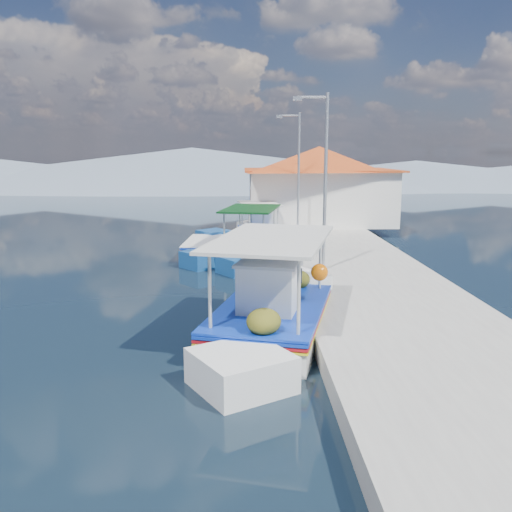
{
  "coord_description": "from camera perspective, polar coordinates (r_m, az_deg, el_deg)",
  "views": [
    {
      "loc": [
        1.8,
        -16.38,
        4.54
      ],
      "look_at": [
        2.2,
        0.42,
        1.3
      ],
      "focal_mm": 37.67,
      "sensor_mm": 36.0,
      "label": 1
    }
  ],
  "objects": [
    {
      "name": "mountain_ridge",
      "position": [
        72.58,
        2.43,
        8.94
      ],
      "size": [
        171.4,
        96.0,
        5.5
      ],
      "color": "slate",
      "rests_on": "ground"
    },
    {
      "name": "caique_blue_hull",
      "position": [
        23.87,
        -5.12,
        0.65
      ],
      "size": [
        2.12,
        6.3,
        1.12
      ],
      "rotation": [
        0.0,
        0.0,
        0.07
      ],
      "color": "navy",
      "rests_on": "ground"
    },
    {
      "name": "main_caique",
      "position": [
        13.51,
        1.59,
        -6.31
      ],
      "size": [
        3.86,
        8.29,
        2.82
      ],
      "rotation": [
        0.0,
        0.0,
        0.25
      ],
      "color": "silver",
      "rests_on": "ground"
    },
    {
      "name": "caique_green_canopy",
      "position": [
        22.82,
        -0.6,
        0.41
      ],
      "size": [
        2.86,
        6.64,
        2.53
      ],
      "rotation": [
        0.0,
        0.0,
        0.2
      ],
      "color": "navy",
      "rests_on": "ground"
    },
    {
      "name": "quay",
      "position": [
        23.15,
        8.87,
        0.11
      ],
      "size": [
        5.0,
        44.0,
        0.5
      ],
      "primitive_type": "cube",
      "color": "#AFADA4",
      "rests_on": "ground"
    },
    {
      "name": "bollards",
      "position": [
        22.07,
        3.87,
        0.74
      ],
      "size": [
        0.2,
        17.2,
        0.3
      ],
      "color": "#A5A8AD",
      "rests_on": "quay"
    },
    {
      "name": "ground",
      "position": [
        17.09,
        -7.37,
        -4.58
      ],
      "size": [
        160.0,
        160.0,
        0.0
      ],
      "primitive_type": "plane",
      "color": "black",
      "rests_on": "ground"
    },
    {
      "name": "lamp_post_near",
      "position": [
        18.59,
        7.11,
        8.71
      ],
      "size": [
        1.21,
        0.14,
        6.0
      ],
      "color": "#A5A8AD",
      "rests_on": "quay"
    },
    {
      "name": "caique_far",
      "position": [
        28.07,
        0.34,
        2.45
      ],
      "size": [
        2.36,
        6.24,
        2.2
      ],
      "rotation": [
        0.0,
        0.0,
        -0.13
      ],
      "color": "silver",
      "rests_on": "ground"
    },
    {
      "name": "lamp_post_far",
      "position": [
        27.52,
        4.36,
        9.45
      ],
      "size": [
        1.21,
        0.14,
        6.0
      ],
      "color": "#A5A8AD",
      "rests_on": "quay"
    },
    {
      "name": "harbor_building",
      "position": [
        31.73,
        6.68,
        7.66
      ],
      "size": [
        10.49,
        10.49,
        4.4
      ],
      "color": "silver",
      "rests_on": "quay"
    }
  ]
}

